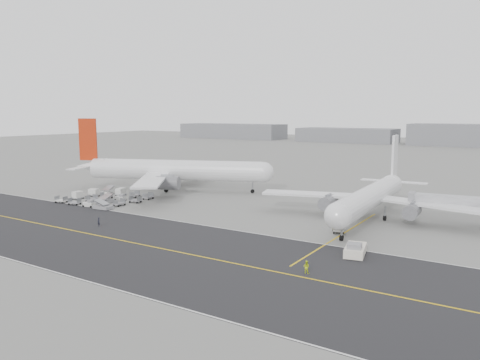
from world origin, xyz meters
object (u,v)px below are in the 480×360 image
Objects in this scene: pushback_tug at (355,250)px; ground_crew_a at (99,222)px; ground_crew_b at (306,267)px; jet_bridge at (452,204)px; airliner_b at (371,196)px; airliner_a at (171,170)px.

pushback_tug is 47.06m from ground_crew_a.
jet_bridge is at bearing -110.47° from ground_crew_b.
airliner_b is 2.94× the size of jet_bridge.
jet_bridge is (9.00, 27.84, 3.20)m from pushback_tug.
airliner_a reaches higher than airliner_b.
jet_bridge is (14.31, 2.67, -0.51)m from airliner_b.
ground_crew_b is (-11.91, -38.80, -3.22)m from jet_bridge.
airliner_b is at bearing 50.21° from ground_crew_a.
pushback_tug reaches higher than ground_crew_a.
ground_crew_a is at bearing -179.19° from airliner_a.
pushback_tug is at bearing -137.49° from airliner_a.
airliner_b is 6.00× the size of pushback_tug.
ground_crew_b is at bearing -146.33° from airliner_a.
jet_bridge is 40.72m from ground_crew_b.
airliner_a reaches higher than pushback_tug.
ground_crew_a is at bearing -143.37° from airliner_b.
airliner_b reaches higher than pushback_tug.
airliner_a reaches higher than ground_crew_a.
pushback_tug is 4.47× the size of ground_crew_a.
airliner_a is 56.90m from airliner_b.
jet_bridge is at bearing -113.44° from airliner_a.
airliner_a is 72.46m from ground_crew_b.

